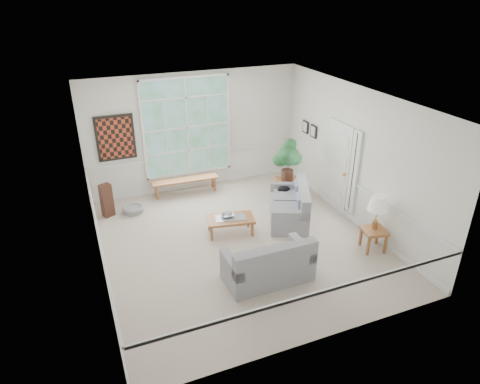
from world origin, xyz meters
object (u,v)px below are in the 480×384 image
(loveseat_front, at_px, (268,259))
(coffee_table, at_px, (230,226))
(loveseat_right, at_px, (289,203))
(side_table, at_px, (373,239))
(end_table, at_px, (288,188))

(loveseat_front, relative_size, coffee_table, 1.56)
(loveseat_right, distance_m, loveseat_front, 2.26)
(loveseat_right, relative_size, side_table, 3.40)
(loveseat_right, relative_size, loveseat_front, 1.01)
(loveseat_front, distance_m, side_table, 2.39)
(loveseat_right, height_order, side_table, loveseat_right)
(loveseat_right, xyz_separation_m, coffee_table, (-1.44, -0.06, -0.24))
(end_table, bearing_deg, loveseat_front, -124.04)
(loveseat_front, height_order, end_table, loveseat_front)
(loveseat_front, bearing_deg, loveseat_right, 52.26)
(side_table, bearing_deg, loveseat_front, -178.57)
(coffee_table, bearing_deg, loveseat_right, 13.83)
(loveseat_front, bearing_deg, side_table, 1.21)
(coffee_table, height_order, end_table, end_table)
(coffee_table, distance_m, end_table, 2.21)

